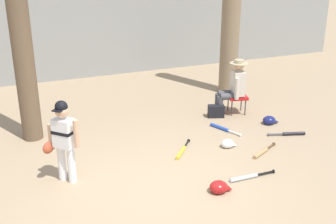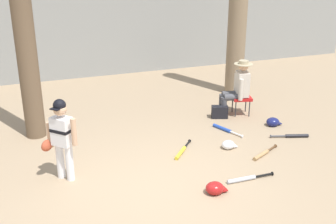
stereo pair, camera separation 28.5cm
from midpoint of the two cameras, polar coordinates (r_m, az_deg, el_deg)
ground_plane at (r=6.26m, az=-2.70°, el=-10.65°), size 60.00×60.00×0.00m
concrete_back_wall at (r=11.91m, az=-14.27°, el=10.74°), size 18.00×0.36×2.63m
tree_near_player at (r=7.76m, az=-20.92°, el=12.11°), size 0.58×0.58×5.13m
tree_behind_spectator at (r=10.25m, az=7.91°, el=13.93°), size 0.67×0.67×4.81m
young_ballplayer at (r=6.37m, az=-15.52°, el=-3.28°), size 0.56×0.46×1.31m
folding_stool at (r=9.12m, az=8.60°, el=2.00°), size 0.49×0.49×0.41m
seated_spectator at (r=9.01m, az=8.09°, el=3.64°), size 0.68×0.53×1.20m
handbag_beside_stool at (r=8.91m, az=5.72°, el=0.10°), size 0.38×0.29×0.26m
bat_wood_tan at (r=7.43m, az=11.76°, el=-5.43°), size 0.67×0.38×0.07m
bat_blue_youth at (r=8.31m, az=6.45°, el=-2.23°), size 0.32×0.72×0.07m
bat_aluminum_silver at (r=6.60m, az=9.62°, el=-8.83°), size 0.80×0.08×0.07m
bat_yellow_trainer at (r=7.31m, az=0.78°, el=-5.42°), size 0.55×0.62×0.07m
bat_black_composite at (r=8.31m, az=15.62°, el=-2.90°), size 0.71×0.29×0.07m
batting_helmet_navy at (r=8.74m, az=12.86°, el=-1.13°), size 0.32×0.24×0.18m
batting_helmet_white at (r=7.56m, az=7.14°, el=-4.36°), size 0.28×0.21×0.16m
batting_helmet_red at (r=6.19m, az=5.66°, el=-10.26°), size 0.32×0.25×0.19m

